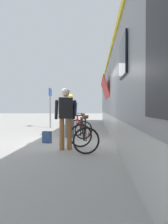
% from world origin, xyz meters
% --- Properties ---
extents(ground_plane, '(80.00, 80.00, 0.00)m').
position_xyz_m(ground_plane, '(0.00, 0.00, 0.00)').
color(ground_plane, '#A09E99').
extents(train_car, '(3.28, 20.58, 3.88)m').
position_xyz_m(train_car, '(2.87, 1.57, 1.97)').
color(train_car, slate).
rests_on(train_car, ground).
extents(cyclist_near_in_blue, '(0.66, 0.41, 1.76)m').
position_xyz_m(cyclist_near_in_blue, '(-0.27, 1.07, 1.05)').
color(cyclist_near_in_blue, '#4C515B').
rests_on(cyclist_near_in_blue, ground).
extents(cyclist_far_in_dark, '(0.66, 0.43, 1.76)m').
position_xyz_m(cyclist_far_in_dark, '(-0.08, -1.42, 1.05)').
color(cyclist_far_in_dark, '#935B2D').
rests_on(cyclist_far_in_dark, ground).
extents(bicycle_near_red, '(1.03, 1.25, 0.99)m').
position_xyz_m(bicycle_near_red, '(0.14, 1.15, 0.40)').
color(bicycle_near_red, black).
rests_on(bicycle_near_red, ground).
extents(bicycle_far_black, '(0.92, 1.20, 0.99)m').
position_xyz_m(bicycle_far_black, '(0.43, -1.52, 0.40)').
color(bicycle_far_black, black).
rests_on(bicycle_far_black, ground).
extents(backpack_on_platform, '(0.32, 0.25, 0.40)m').
position_xyz_m(backpack_on_platform, '(-0.89, -0.27, 0.20)').
color(backpack_on_platform, navy).
rests_on(backpack_on_platform, ground).
extents(water_bottle_near_the_bikes, '(0.07, 0.07, 0.19)m').
position_xyz_m(water_bottle_near_the_bikes, '(0.50, 1.26, 0.10)').
color(water_bottle_near_the_bikes, red).
rests_on(water_bottle_near_the_bikes, ground).
extents(platform_sign_post, '(0.08, 0.70, 2.40)m').
position_xyz_m(platform_sign_post, '(-1.95, 5.25, 1.62)').
color(platform_sign_post, '#595B60').
rests_on(platform_sign_post, ground).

